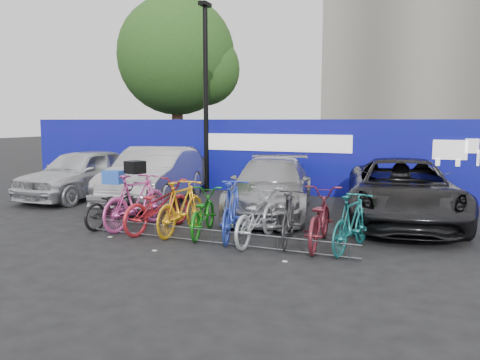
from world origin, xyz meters
The scene contains 21 objects.
ground centered at (0.00, 0.00, 0.00)m, with size 100.00×100.00×0.00m, color black.
hoarding centered at (0.01, 6.00, 1.20)m, with size 22.00×0.18×2.40m.
tree centered at (-6.77, 10.06, 5.07)m, with size 5.40×5.20×7.80m.
lamppost centered at (-3.20, 5.40, 3.27)m, with size 0.25×0.50×6.11m.
bike_rack centered at (0.00, -0.60, 0.16)m, with size 5.60×0.03×0.30m.
car_0 centered at (-6.16, 2.81, 0.76)m, with size 1.79×4.44×1.51m, color silver.
car_1 centered at (-3.54, 2.86, 0.80)m, with size 1.70×4.88×1.61m, color #A1A0A5.
car_2 centered at (0.01, 2.77, 0.70)m, with size 1.95×4.80×1.39m, color #999A9E.
car_3 centered at (3.16, 3.01, 0.74)m, with size 2.44×5.29×1.47m, color black.
bike_0 centered at (-2.77, -0.01, 0.48)m, with size 0.64×1.83×0.96m, color black.
bike_1 centered at (-2.19, 0.00, 0.61)m, with size 0.57×2.03×1.22m, color #D4499F.
bike_2 centered at (-1.62, -0.01, 0.55)m, with size 0.72×2.08×1.09m, color #B0202A.
bike_3 centered at (-1.01, -0.06, 0.57)m, with size 0.53×1.89×1.14m, color #F0A316.
bike_4 centered at (-0.54, 0.01, 0.48)m, with size 0.63×1.81×0.95m, color #137512.
bike_5 centered at (0.16, -0.06, 0.60)m, with size 0.56×1.99×1.19m, color #273DB0.
bike_6 centered at (0.69, -0.09, 0.52)m, with size 0.68×1.96×1.03m, color #B7BCBF.
bike_7 centered at (1.31, 0.04, 0.52)m, with size 0.49×1.74×1.05m, color #2A2A2D.
bike_8 centered at (1.88, 0.10, 0.54)m, with size 0.72×2.06×1.08m, color maroon.
bike_9 centered at (2.51, -0.02, 0.54)m, with size 0.50×1.78×1.07m, color #176365.
cargo_crate centered at (-2.77, -0.01, 1.11)m, with size 0.42×0.32×0.30m, color blue.
cargo_topcase centered at (-2.19, 0.00, 1.35)m, with size 0.37×0.33×0.27m, color black.
Camera 1 is at (3.89, -8.45, 2.38)m, focal length 35.00 mm.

